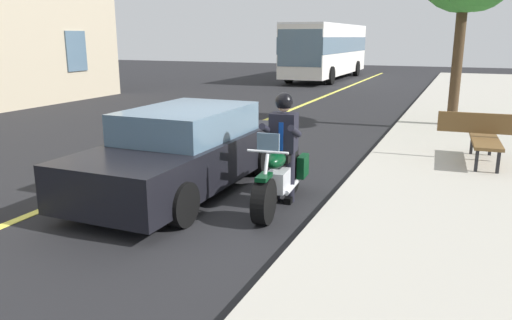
# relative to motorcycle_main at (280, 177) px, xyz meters

# --- Properties ---
(ground_plane) EXTENTS (80.00, 80.00, 0.00)m
(ground_plane) POSITION_rel_motorcycle_main_xyz_m (-0.11, -1.23, -0.45)
(ground_plane) COLOR black
(sidewalk_curb) EXTENTS (60.00, 5.00, 0.15)m
(sidewalk_curb) POSITION_rel_motorcycle_main_xyz_m (-0.11, 3.27, -0.38)
(sidewalk_curb) COLOR #B2ADA0
(sidewalk_curb) RESTS_ON ground_plane
(lane_center_stripe) EXTENTS (60.00, 0.16, 0.01)m
(lane_center_stripe) POSITION_rel_motorcycle_main_xyz_m (-0.11, -3.23, -0.45)
(lane_center_stripe) COLOR #E5DB4C
(lane_center_stripe) RESTS_ON ground_plane
(motorcycle_main) EXTENTS (2.22, 0.72, 1.26)m
(motorcycle_main) POSITION_rel_motorcycle_main_xyz_m (0.00, 0.00, 0.00)
(motorcycle_main) COLOR black
(motorcycle_main) RESTS_ON ground_plane
(rider_main) EXTENTS (0.66, 0.59, 1.74)m
(rider_main) POSITION_rel_motorcycle_main_xyz_m (-0.19, -0.02, 0.58)
(rider_main) COLOR black
(rider_main) RESTS_ON ground_plane
(bus_near) EXTENTS (11.05, 2.70, 3.30)m
(bus_near) POSITION_rel_motorcycle_main_xyz_m (-23.44, -5.61, 1.42)
(bus_near) COLOR white
(bus_near) RESTS_ON ground_plane
(car_dark) EXTENTS (4.60, 1.92, 1.40)m
(car_dark) POSITION_rel_motorcycle_main_xyz_m (-0.12, -1.78, 0.24)
(car_dark) COLOR black
(car_dark) RESTS_ON ground_plane
(bench_sidewalk) EXTENTS (1.82, 1.80, 0.95)m
(bench_sidewalk) POSITION_rel_motorcycle_main_xyz_m (-3.60, 2.96, 0.26)
(bench_sidewalk) COLOR brown
(bench_sidewalk) RESTS_ON sidewalk_curb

